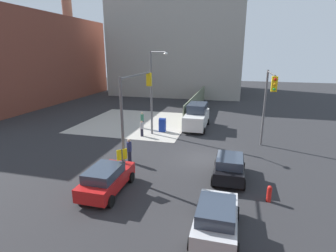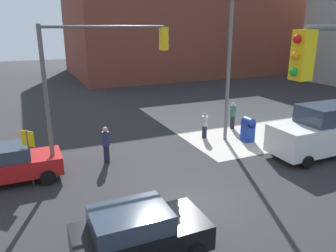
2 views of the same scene
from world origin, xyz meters
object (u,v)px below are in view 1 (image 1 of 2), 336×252
(coupe_silver, at_px, (216,218))
(pedestrian_crossing, at_px, (129,150))
(mailbox_blue, at_px, (162,124))
(pedestrian_waiting, at_px, (142,128))
(pedestrian_walking_north, at_px, (142,120))
(van_white_delivery, at_px, (197,117))
(traffic_signal_nw_corner, at_px, (135,102))
(street_lamp_corner, at_px, (153,87))
(sedan_black, at_px, (229,167))
(smokestack, at_px, (70,44))
(fire_hydrant, at_px, (269,193))
(sedan_red, at_px, (106,179))
(traffic_signal_se_corner, at_px, (268,96))

(coupe_silver, bearing_deg, pedestrian_crossing, 46.54)
(mailbox_blue, distance_m, pedestrian_waiting, 2.50)
(mailbox_blue, bearing_deg, pedestrian_walking_north, 75.96)
(van_white_delivery, bearing_deg, pedestrian_waiting, 131.52)
(traffic_signal_nw_corner, distance_m, mailbox_blue, 9.41)
(street_lamp_corner, relative_size, pedestrian_crossing, 4.37)
(street_lamp_corner, height_order, pedestrian_walking_north, street_lamp_corner)
(sedan_black, bearing_deg, van_white_delivery, 18.74)
(mailbox_blue, distance_m, pedestrian_walking_north, 2.48)
(smokestack, distance_m, fire_hydrant, 48.71)
(street_lamp_corner, height_order, pedestrian_waiting, street_lamp_corner)
(street_lamp_corner, relative_size, pedestrian_waiting, 5.13)
(van_white_delivery, bearing_deg, smokestack, 54.48)
(pedestrian_waiting, bearing_deg, van_white_delivery, -12.23)
(smokestack, height_order, pedestrian_waiting, smokestack)
(street_lamp_corner, distance_m, coupe_silver, 15.67)
(coupe_silver, xyz_separation_m, pedestrian_walking_north, (15.25, 9.01, 0.08))
(van_white_delivery, bearing_deg, fire_hydrant, -155.82)
(sedan_black, bearing_deg, sedan_red, 117.30)
(traffic_signal_nw_corner, distance_m, pedestrian_crossing, 3.76)
(mailbox_blue, distance_m, van_white_delivery, 3.90)
(pedestrian_waiting, xyz_separation_m, pedestrian_walking_north, (2.60, 0.90, 0.12))
(fire_hydrant, bearing_deg, traffic_signal_se_corner, -2.24)
(smokestack, xyz_separation_m, mailbox_blue, (-22.29, -25.00, -8.74))
(sedan_black, relative_size, sedan_red, 0.91)
(traffic_signal_se_corner, relative_size, pedestrian_walking_north, 3.68)
(sedan_black, xyz_separation_m, pedestrian_waiting, (7.00, 8.49, -0.04))
(smokestack, relative_size, traffic_signal_nw_corner, 2.92)
(traffic_signal_nw_corner, bearing_deg, mailbox_blue, 3.34)
(traffic_signal_se_corner, bearing_deg, pedestrian_walking_north, 70.79)
(coupe_silver, distance_m, sedan_black, 5.66)
(traffic_signal_se_corner, height_order, sedan_black, traffic_signal_se_corner)
(traffic_signal_se_corner, xyz_separation_m, mailbox_blue, (3.55, 9.50, -3.83))
(traffic_signal_nw_corner, relative_size, pedestrian_walking_north, 3.68)
(street_lamp_corner, xyz_separation_m, van_white_delivery, (3.40, -3.71, -3.42))
(fire_hydrant, height_order, coupe_silver, coupe_silver)
(traffic_signal_nw_corner, xyz_separation_m, van_white_delivery, (10.72, -2.70, -3.36))
(traffic_signal_se_corner, distance_m, coupe_silver, 12.07)
(pedestrian_walking_north, bearing_deg, mailbox_blue, 97.17)
(street_lamp_corner, bearing_deg, traffic_signal_se_corner, -103.00)
(smokestack, height_order, van_white_delivery, smokestack)
(smokestack, relative_size, sedan_black, 4.99)
(traffic_signal_se_corner, relative_size, mailbox_blue, 4.55)
(traffic_signal_se_corner, xyz_separation_m, coupe_silver, (-11.11, 2.89, -3.75))
(traffic_signal_nw_corner, relative_size, mailbox_blue, 4.55)
(fire_hydrant, height_order, pedestrian_waiting, pedestrian_waiting)
(fire_hydrant, distance_m, pedestrian_waiting, 14.11)
(traffic_signal_nw_corner, height_order, coupe_silver, traffic_signal_nw_corner)
(smokestack, bearing_deg, pedestrian_waiting, -135.95)
(traffic_signal_nw_corner, bearing_deg, sedan_black, -93.91)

